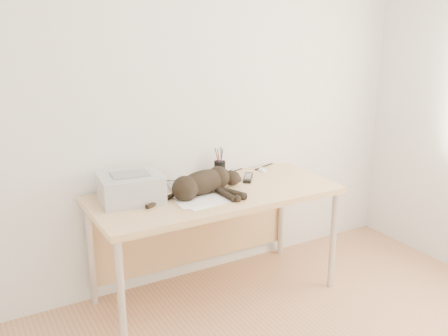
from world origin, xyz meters
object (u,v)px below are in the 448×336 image
desk (210,207)px  cat (201,184)px  pen_cup (220,168)px  printer (131,188)px  mug (155,185)px  mouse (263,169)px

desk → cat: 0.25m
cat → pen_cup: 0.41m
printer → cat: size_ratio=0.55×
mug → pen_cup: pen_cup is taller
mug → cat: bearing=-43.9°
pen_cup → cat: bearing=-135.4°
printer → mug: printer is taller
printer → cat: (0.42, -0.12, -0.01)m
desk → pen_cup: size_ratio=7.93×
printer → mouse: printer is taller
printer → mouse: 1.06m
cat → mouse: bearing=8.8°
printer → pen_cup: 0.73m
pen_cup → mouse: 0.34m
pen_cup → mouse: (0.34, -0.04, -0.04)m
cat → pen_cup: size_ratio=3.59×
desk → mouse: 0.56m
mouse → desk: bearing=-145.5°
desk → pen_cup: bearing=46.1°
desk → cat: cat is taller
printer → cat: bearing=-16.3°
desk → mug: size_ratio=17.56×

